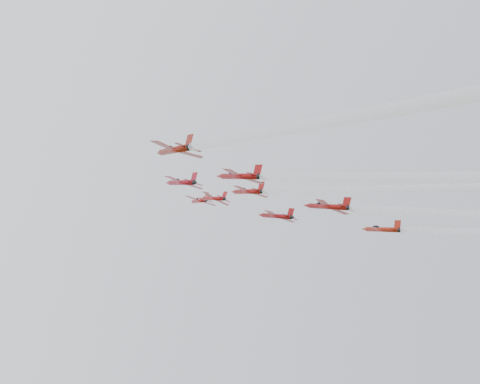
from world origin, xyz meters
TOP-DOWN VIEW (x-y plane):
  - jet_lead at (3.28, 25.65)m, footprint 9.36×12.45m
  - jet_row2_left at (-11.20, 10.56)m, footprint 10.48×13.95m
  - jet_row2_center at (1.51, 15.68)m, footprint 8.70×11.57m
  - jet_row2_right at (17.43, 9.52)m, footprint 10.32×13.72m
  - jet_center at (-2.99, -45.35)m, footprint 9.19×91.33m
  - jet_rear_farleft at (-27.05, -60.44)m, footprint 10.44×103.67m
  - jet_rear_left at (-12.13, -58.64)m, footprint 10.12×100.50m

SIDE VIEW (x-z plane):
  - jet_rear_farleft at x=-27.05m, z-range 105.40..152.75m
  - jet_rear_left at x=-12.13m, z-range 106.93..152.83m
  - jet_center at x=-2.99m, z-range 114.96..156.68m
  - jet_row2_right at x=17.43m, z-range 156.93..163.93m
  - jet_row2_left at x=-11.20m, z-range 157.34..164.46m
  - jet_row2_center at x=1.51m, z-range 160.22..166.12m
  - jet_lead at x=3.28m, z-range 164.46..170.82m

